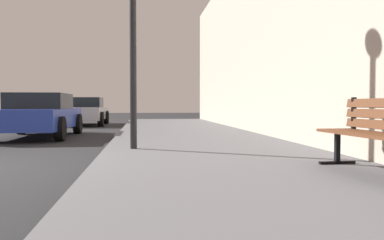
{
  "coord_description": "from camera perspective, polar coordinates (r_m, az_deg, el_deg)",
  "views": [
    {
      "loc": [
        2.7,
        -6.07,
        0.94
      ],
      "look_at": [
        3.47,
        0.22,
        0.7
      ],
      "focal_mm": 37.4,
      "sensor_mm": 36.0,
      "label": 1
    }
  ],
  "objects": [
    {
      "name": "sidewalk",
      "position": [
        6.27,
        5.07,
        -5.74
      ],
      "size": [
        4.0,
        32.0,
        0.15
      ],
      "primitive_type": "cube",
      "color": "#5B5B60",
      "rests_on": "ground_plane"
    },
    {
      "name": "car_blue",
      "position": [
        12.36,
        -21.01,
        0.69
      ],
      "size": [
        1.98,
        4.33,
        1.27
      ],
      "rotation": [
        0.0,
        0.0,
        3.14
      ],
      "color": "#233899",
      "rests_on": "ground_plane"
    },
    {
      "name": "car_silver",
      "position": [
        18.96,
        -15.2,
        1.24
      ],
      "size": [
        2.03,
        4.01,
        1.27
      ],
      "rotation": [
        0.0,
        0.0,
        3.14
      ],
      "color": "#B7B7BF",
      "rests_on": "ground_plane"
    },
    {
      "name": "bench",
      "position": [
        5.02,
        25.49,
        -1.16
      ],
      "size": [
        0.57,
        1.88,
        0.89
      ],
      "rotation": [
        0.0,
        0.0,
        0.04
      ],
      "color": "brown",
      "rests_on": "sidewalk"
    }
  ]
}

